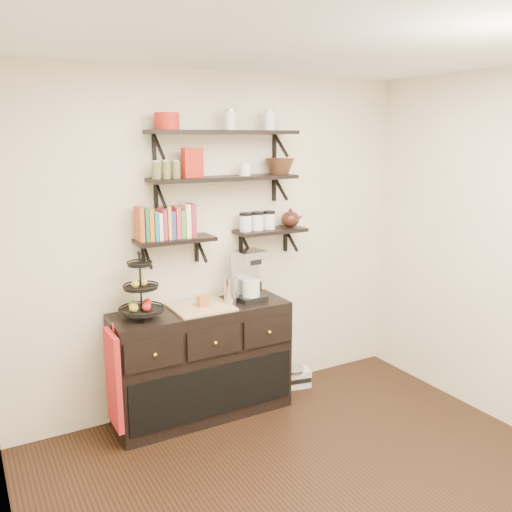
% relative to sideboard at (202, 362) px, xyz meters
% --- Properties ---
extents(ceiling, '(3.50, 3.50, 0.02)m').
position_rel_sideboard_xyz_m(ceiling, '(0.27, -1.51, 2.25)').
color(ceiling, white).
rests_on(ceiling, back_wall).
extents(back_wall, '(3.50, 0.02, 2.70)m').
position_rel_sideboard_xyz_m(back_wall, '(0.27, 0.24, 0.90)').
color(back_wall, white).
rests_on(back_wall, ground).
extents(left_wall, '(0.02, 3.50, 2.70)m').
position_rel_sideboard_xyz_m(left_wall, '(-1.48, -1.51, 0.90)').
color(left_wall, white).
rests_on(left_wall, ground).
extents(shelf_top, '(1.20, 0.27, 0.23)m').
position_rel_sideboard_xyz_m(shelf_top, '(0.27, 0.10, 1.78)').
color(shelf_top, black).
rests_on(shelf_top, back_wall).
extents(shelf_mid, '(1.20, 0.27, 0.23)m').
position_rel_sideboard_xyz_m(shelf_mid, '(0.27, 0.10, 1.43)').
color(shelf_mid, black).
rests_on(shelf_mid, back_wall).
extents(shelf_low_left, '(0.60, 0.25, 0.23)m').
position_rel_sideboard_xyz_m(shelf_low_left, '(-0.15, 0.12, 0.98)').
color(shelf_low_left, black).
rests_on(shelf_low_left, back_wall).
extents(shelf_low_right, '(0.60, 0.25, 0.23)m').
position_rel_sideboard_xyz_m(shelf_low_right, '(0.69, 0.12, 0.98)').
color(shelf_low_right, black).
rests_on(shelf_low_right, back_wall).
extents(cookbooks, '(0.43, 0.15, 0.26)m').
position_rel_sideboard_xyz_m(cookbooks, '(-0.21, 0.12, 1.11)').
color(cookbooks, '#A34826').
rests_on(cookbooks, shelf_low_left).
extents(glass_canisters, '(0.32, 0.10, 0.13)m').
position_rel_sideboard_xyz_m(glass_canisters, '(0.57, 0.12, 1.06)').
color(glass_canisters, silver).
rests_on(glass_canisters, shelf_low_right).
extents(sideboard, '(1.40, 0.50, 0.92)m').
position_rel_sideboard_xyz_m(sideboard, '(0.00, 0.00, 0.00)').
color(sideboard, black).
rests_on(sideboard, floor).
extents(fruit_stand, '(0.32, 0.32, 0.48)m').
position_rel_sideboard_xyz_m(fruit_stand, '(-0.47, 0.00, 0.61)').
color(fruit_stand, black).
rests_on(fruit_stand, sideboard).
extents(candle, '(0.08, 0.08, 0.08)m').
position_rel_sideboard_xyz_m(candle, '(0.02, 0.00, 0.50)').
color(candle, '#A65D26').
rests_on(candle, sideboard).
extents(coffee_maker, '(0.24, 0.23, 0.41)m').
position_rel_sideboard_xyz_m(coffee_maker, '(0.43, 0.03, 0.64)').
color(coffee_maker, black).
rests_on(coffee_maker, sideboard).
extents(thermal_carafe, '(0.11, 0.11, 0.22)m').
position_rel_sideboard_xyz_m(thermal_carafe, '(0.25, -0.02, 0.56)').
color(thermal_carafe, silver).
rests_on(thermal_carafe, sideboard).
extents(apron, '(0.04, 0.30, 0.71)m').
position_rel_sideboard_xyz_m(apron, '(-0.73, -0.10, 0.05)').
color(apron, '#A22211').
rests_on(apron, sideboard).
extents(radio, '(0.32, 0.24, 0.18)m').
position_rel_sideboard_xyz_m(radio, '(0.90, 0.06, -0.36)').
color(radio, silver).
rests_on(radio, floor).
extents(recipe_box, '(0.17, 0.08, 0.22)m').
position_rel_sideboard_xyz_m(recipe_box, '(-0.00, 0.10, 1.56)').
color(recipe_box, '#A31F12').
rests_on(recipe_box, shelf_mid).
extents(walnut_bowl, '(0.24, 0.24, 0.13)m').
position_rel_sideboard_xyz_m(walnut_bowl, '(0.77, 0.10, 1.51)').
color(walnut_bowl, black).
rests_on(walnut_bowl, shelf_mid).
extents(ramekins, '(0.09, 0.09, 0.10)m').
position_rel_sideboard_xyz_m(ramekins, '(0.44, 0.10, 1.50)').
color(ramekins, white).
rests_on(ramekins, shelf_mid).
extents(teapot, '(0.24, 0.20, 0.16)m').
position_rel_sideboard_xyz_m(teapot, '(0.89, 0.12, 1.08)').
color(teapot, '#33150F').
rests_on(teapot, shelf_low_right).
extents(red_pot, '(0.18, 0.18, 0.12)m').
position_rel_sideboard_xyz_m(red_pot, '(-0.19, 0.10, 1.86)').
color(red_pot, '#A31F12').
rests_on(red_pot, shelf_top).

